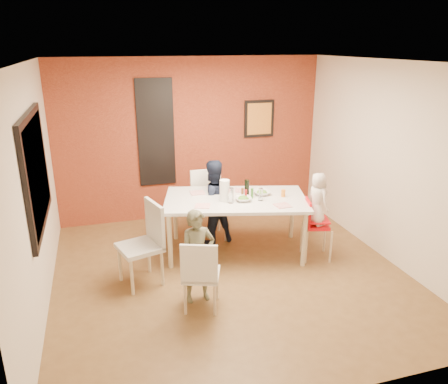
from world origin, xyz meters
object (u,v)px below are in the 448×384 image
object	(u,v)px
chair_left	(146,239)
high_chair	(314,223)
dining_table	(236,203)
child_far	(212,202)
child_near	(198,256)
paper_towel_roll	(225,191)
chair_near	(200,272)
chair_far	(208,200)
wine_bottle	(247,189)
toddler	(318,199)

from	to	relation	value
chair_left	high_chair	bearing A→B (deg)	73.03
dining_table	child_far	bearing A→B (deg)	119.17
child_near	paper_towel_roll	xyz separation A→B (m)	(0.63, 1.02, 0.41)
chair_near	chair_far	size ratio (longest dim) A/B	0.84
high_chair	wine_bottle	distance (m)	1.06
chair_near	paper_towel_roll	size ratio (longest dim) A/B	2.91
child_near	child_far	xyz separation A→B (m)	(0.57, 1.49, 0.08)
chair_near	chair_left	size ratio (longest dim) A/B	0.83
dining_table	chair_near	distance (m)	1.58
wine_bottle	chair_left	bearing A→B (deg)	-161.75
chair_near	child_far	distance (m)	1.84
chair_far	paper_towel_roll	xyz separation A→B (m)	(0.05, -0.73, 0.39)
chair_near	child_far	size ratio (longest dim) A/B	0.68
child_near	toddler	world-z (taller)	toddler
chair_near	wine_bottle	world-z (taller)	wine_bottle
chair_left	wine_bottle	bearing A→B (deg)	91.45
chair_far	paper_towel_roll	bearing A→B (deg)	-86.69
toddler	paper_towel_roll	bearing A→B (deg)	57.92
toddler	wine_bottle	bearing A→B (deg)	47.32
chair_far	dining_table	bearing A→B (deg)	-71.66
chair_left	paper_towel_roll	bearing A→B (deg)	93.67
child_near	high_chair	bearing A→B (deg)	12.49
chair_far	paper_towel_roll	world-z (taller)	paper_towel_roll
child_far	paper_towel_roll	xyz separation A→B (m)	(0.05, -0.47, 0.33)
toddler	child_near	bearing A→B (deg)	95.98
high_chair	chair_far	bearing A→B (deg)	61.13
child_near	paper_towel_roll	size ratio (longest dim) A/B	3.75
chair_near	paper_towel_roll	world-z (taller)	paper_towel_roll
child_near	toddler	bearing A→B (deg)	12.01
chair_far	paper_towel_roll	size ratio (longest dim) A/B	3.48
chair_near	wine_bottle	size ratio (longest dim) A/B	3.45
dining_table	chair_near	world-z (taller)	chair_near
child_near	wine_bottle	world-z (taller)	child_near
dining_table	paper_towel_roll	world-z (taller)	paper_towel_roll
chair_far	child_near	bearing A→B (deg)	-109.04
chair_near	high_chair	world-z (taller)	chair_near
child_far	chair_near	bearing A→B (deg)	59.88
chair_far	toddler	size ratio (longest dim) A/B	1.42
chair_left	paper_towel_roll	distance (m)	1.28
high_chair	child_near	xyz separation A→B (m)	(-1.80, -0.59, 0.04)
chair_near	chair_far	xyz separation A→B (m)	(0.60, 1.98, 0.10)
chair_far	wine_bottle	world-z (taller)	wine_bottle
chair_far	chair_left	world-z (taller)	chair_left
wine_bottle	high_chair	bearing A→B (deg)	-31.16
dining_table	chair_far	xyz separation A→B (m)	(-0.23, 0.67, -0.17)
high_chair	wine_bottle	bearing A→B (deg)	73.41
paper_towel_roll	toddler	bearing A→B (deg)	-20.48
chair_far	wine_bottle	distance (m)	0.86
high_chair	child_far	xyz separation A→B (m)	(-1.22, 0.91, 0.12)
chair_far	toddler	world-z (taller)	toddler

